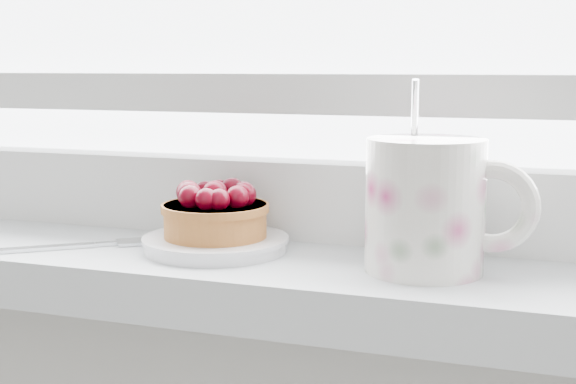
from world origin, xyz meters
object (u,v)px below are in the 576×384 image
at_px(saucer, 216,244).
at_px(floral_mug, 430,203).
at_px(fork, 75,246).
at_px(raspberry_tart, 215,212).

height_order(saucer, floral_mug, floral_mug).
distance_m(floral_mug, fork, 0.30).
bearing_deg(raspberry_tart, saucer, -112.01).
xyz_separation_m(raspberry_tart, floral_mug, (0.18, -0.01, 0.02)).
bearing_deg(saucer, floral_mug, -2.81).
bearing_deg(fork, saucer, 14.67).
relative_size(saucer, floral_mug, 0.85).
bearing_deg(floral_mug, fork, -175.78).
bearing_deg(raspberry_tart, floral_mug, -2.87).
bearing_deg(floral_mug, raspberry_tart, 177.13).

